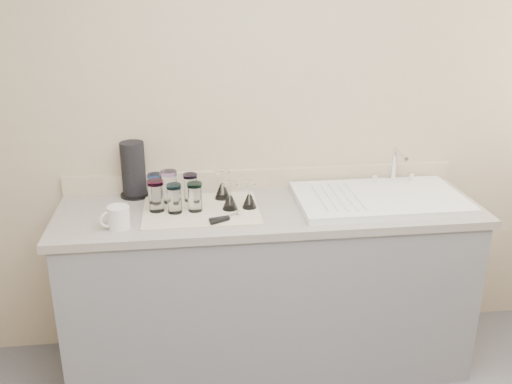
{
  "coord_description": "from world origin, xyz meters",
  "views": [
    {
      "loc": [
        -0.39,
        -1.35,
        1.95
      ],
      "look_at": [
        -0.07,
        1.15,
        1.0
      ],
      "focal_mm": 40.0,
      "sensor_mm": 36.0,
      "label": 1
    }
  ],
  "objects": [
    {
      "name": "goblet_back_left",
      "position": [
        -0.22,
        1.33,
        0.96
      ],
      "size": [
        0.08,
        0.08,
        0.14
      ],
      "color": "white",
      "rests_on": "dish_towel"
    },
    {
      "name": "tumbler_blue",
      "position": [
        -0.46,
        1.17,
        0.98
      ],
      "size": [
        0.07,
        0.07,
        0.14
      ],
      "color": "white",
      "rests_on": "dish_towel"
    },
    {
      "name": "tumbler_lavender",
      "position": [
        -0.36,
        1.18,
        0.98
      ],
      "size": [
        0.07,
        0.07,
        0.14
      ],
      "color": "white",
      "rests_on": "dish_towel"
    },
    {
      "name": "paper_towel_roll",
      "position": [
        -0.66,
        1.44,
        1.04
      ],
      "size": [
        0.15,
        0.15,
        0.28
      ],
      "color": "black",
      "rests_on": "counter_unit"
    },
    {
      "name": "room_envelope",
      "position": [
        0.0,
        0.0,
        1.56
      ],
      "size": [
        3.54,
        3.5,
        2.52
      ],
      "color": "#555459",
      "rests_on": "ground"
    },
    {
      "name": "white_mug",
      "position": [
        -0.71,
        1.04,
        0.95
      ],
      "size": [
        0.15,
        0.13,
        0.1
      ],
      "color": "silver",
      "rests_on": "counter_unit"
    },
    {
      "name": "sink_unit",
      "position": [
        0.55,
        1.2,
        0.92
      ],
      "size": [
        0.82,
        0.5,
        0.22
      ],
      "color": "white",
      "rests_on": "counter_unit"
    },
    {
      "name": "can_opener",
      "position": [
        -0.23,
        1.05,
        0.92
      ],
      "size": [
        0.15,
        0.1,
        0.02
      ],
      "color": "silver",
      "rests_on": "dish_towel"
    },
    {
      "name": "tumbler_magenta",
      "position": [
        -0.54,
        1.2,
        0.98
      ],
      "size": [
        0.08,
        0.08,
        0.15
      ],
      "color": "white",
      "rests_on": "dish_towel"
    },
    {
      "name": "tumbler_purple",
      "position": [
        -0.38,
        1.32,
        0.98
      ],
      "size": [
        0.07,
        0.07,
        0.14
      ],
      "color": "white",
      "rests_on": "dish_towel"
    },
    {
      "name": "goblet_front_right",
      "position": [
        -0.1,
        1.19,
        0.95
      ],
      "size": [
        0.07,
        0.07,
        0.13
      ],
      "color": "white",
      "rests_on": "dish_towel"
    },
    {
      "name": "tumbler_cyan",
      "position": [
        -0.48,
        1.31,
        0.99
      ],
      "size": [
        0.08,
        0.08,
        0.16
      ],
      "color": "white",
      "rests_on": "dish_towel"
    },
    {
      "name": "tumbler_teal",
      "position": [
        -0.55,
        1.33,
        0.98
      ],
      "size": [
        0.07,
        0.07,
        0.14
      ],
      "color": "white",
      "rests_on": "dish_towel"
    },
    {
      "name": "dish_towel",
      "position": [
        -0.33,
        1.2,
        0.9
      ],
      "size": [
        0.55,
        0.42,
        0.01
      ],
      "primitive_type": "cube",
      "color": "silver",
      "rests_on": "counter_unit"
    },
    {
      "name": "counter_unit",
      "position": [
        0.0,
        1.2,
        0.45
      ],
      "size": [
        2.06,
        0.62,
        0.9
      ],
      "color": "slate",
      "rests_on": "ground"
    },
    {
      "name": "goblet_front_left",
      "position": [
        -0.2,
        1.18,
        0.95
      ],
      "size": [
        0.07,
        0.07,
        0.13
      ],
      "color": "white",
      "rests_on": "dish_towel"
    }
  ]
}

